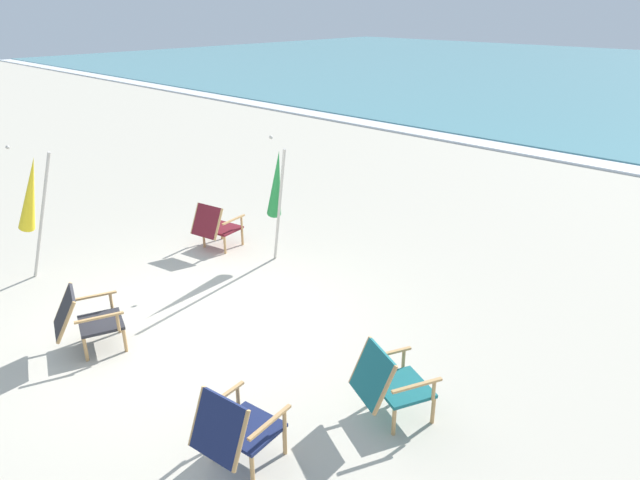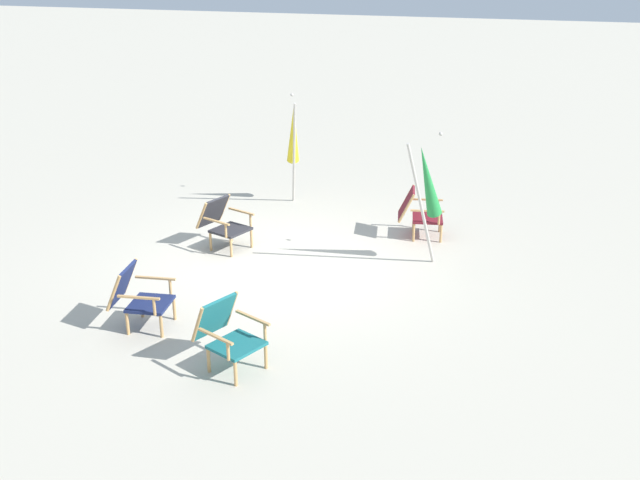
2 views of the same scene
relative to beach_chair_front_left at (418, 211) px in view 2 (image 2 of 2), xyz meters
name	(u,v)px [view 2 (image 2 of 2)]	position (x,y,z in m)	size (l,w,h in m)	color
ground_plane	(285,265)	(1.72, -1.68, -0.43)	(80.00, 80.00, 0.00)	#B7AF9E
beach_chair_front_left	(418,211)	(0.00, 0.00, 0.00)	(0.69, 0.81, 0.80)	maroon
beach_chair_front_right	(137,295)	(4.05, -2.79, 0.00)	(0.66, 0.78, 0.80)	#19234C
beach_chair_far_center	(223,221)	(1.33, -2.84, 0.00)	(0.79, 0.89, 0.79)	#28282D
beach_chair_back_right	(227,332)	(4.60, -1.36, 0.00)	(0.81, 0.88, 0.81)	#196066
umbrella_furled_yellow	(293,135)	(-0.91, -2.42, 0.88)	(0.81, 0.44, 2.00)	#B7B2A8
umbrella_furled_green	(428,182)	(1.20, 0.30, 0.87)	(0.81, 0.50, 2.00)	#B7B2A8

